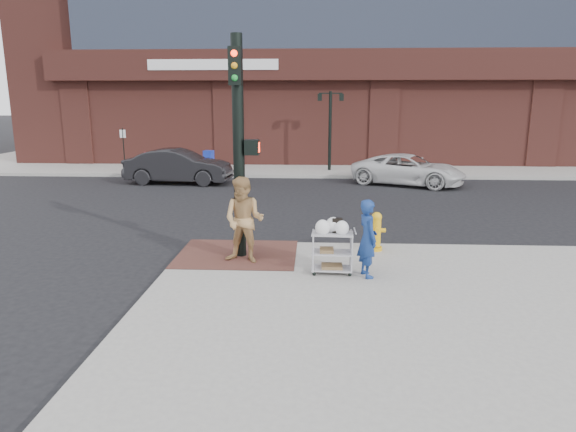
# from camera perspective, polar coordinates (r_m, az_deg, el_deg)

# --- Properties ---
(ground) EXTENTS (220.00, 220.00, 0.00)m
(ground) POSITION_cam_1_polar(r_m,az_deg,el_deg) (11.46, -3.30, -6.32)
(ground) COLOR black
(ground) RESTS_ON ground
(sidewalk_far) EXTENTS (65.00, 36.00, 0.15)m
(sidewalk_far) POSITION_cam_1_polar(r_m,az_deg,el_deg) (44.37, 17.82, 7.48)
(sidewalk_far) COLOR gray
(sidewalk_far) RESTS_ON ground
(brick_curb_ramp) EXTENTS (2.80, 2.40, 0.01)m
(brick_curb_ramp) POSITION_cam_1_polar(r_m,az_deg,el_deg) (12.33, -5.64, -4.20)
(brick_curb_ramp) COLOR #532A26
(brick_curb_ramp) RESTS_ON sidewalk_near
(lamp_post) EXTENTS (1.32, 0.22, 4.00)m
(lamp_post) POSITION_cam_1_polar(r_m,az_deg,el_deg) (26.79, 4.70, 10.37)
(lamp_post) COLOR black
(lamp_post) RESTS_ON sidewalk_far
(parking_sign) EXTENTS (0.05, 0.05, 2.20)m
(parking_sign) POSITION_cam_1_polar(r_m,az_deg,el_deg) (27.64, -17.78, 7.04)
(parking_sign) COLOR black
(parking_sign) RESTS_ON sidewalk_far
(traffic_signal_pole) EXTENTS (0.61, 0.51, 5.00)m
(traffic_signal_pole) POSITION_cam_1_polar(r_m,az_deg,el_deg) (11.69, -5.42, 8.24)
(traffic_signal_pole) COLOR black
(traffic_signal_pole) RESTS_ON sidewalk_near
(woman_blue) EXTENTS (0.54, 0.68, 1.63)m
(woman_blue) POSITION_cam_1_polar(r_m,az_deg,el_deg) (10.67, 8.84, -2.47)
(woman_blue) COLOR navy
(woman_blue) RESTS_ON sidewalk_near
(pedestrian_tan) EXTENTS (1.08, 0.92, 1.95)m
(pedestrian_tan) POSITION_cam_1_polar(r_m,az_deg,el_deg) (11.48, -4.90, -0.47)
(pedestrian_tan) COLOR tan
(pedestrian_tan) RESTS_ON sidewalk_near
(sedan_dark) EXTENTS (4.86, 1.96, 1.57)m
(sedan_dark) POSITION_cam_1_polar(r_m,az_deg,el_deg) (23.90, -12.07, 5.42)
(sedan_dark) COLOR black
(sedan_dark) RESTS_ON ground
(minivan_white) EXTENTS (5.42, 4.10, 1.37)m
(minivan_white) POSITION_cam_1_polar(r_m,az_deg,el_deg) (23.62, 13.25, 5.03)
(minivan_white) COLOR silver
(minivan_white) RESTS_ON ground
(utility_cart) EXTENTS (0.88, 0.52, 1.19)m
(utility_cart) POSITION_cam_1_polar(r_m,az_deg,el_deg) (10.84, 4.93, -3.63)
(utility_cart) COLOR #A8A7AC
(utility_cart) RESTS_ON sidewalk_near
(fire_hydrant) EXTENTS (0.45, 0.31, 0.95)m
(fire_hydrant) POSITION_cam_1_polar(r_m,az_deg,el_deg) (12.63, 9.78, -1.65)
(fire_hydrant) COLOR gold
(fire_hydrant) RESTS_ON sidewalk_near
(newsbox_red) EXTENTS (0.50, 0.47, 1.00)m
(newsbox_red) POSITION_cam_1_polar(r_m,az_deg,el_deg) (27.04, -15.19, 5.80)
(newsbox_red) COLOR #A41221
(newsbox_red) RESTS_ON sidewalk_far
(newsbox_yellow) EXTENTS (0.49, 0.47, 0.94)m
(newsbox_yellow) POSITION_cam_1_polar(r_m,az_deg,el_deg) (27.07, -13.52, 5.84)
(newsbox_yellow) COLOR gold
(newsbox_yellow) RESTS_ON sidewalk_far
(newsbox_blue) EXTENTS (0.53, 0.49, 1.07)m
(newsbox_blue) POSITION_cam_1_polar(r_m,az_deg,el_deg) (26.63, -8.79, 6.07)
(newsbox_blue) COLOR #1B31B2
(newsbox_blue) RESTS_ON sidewalk_far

